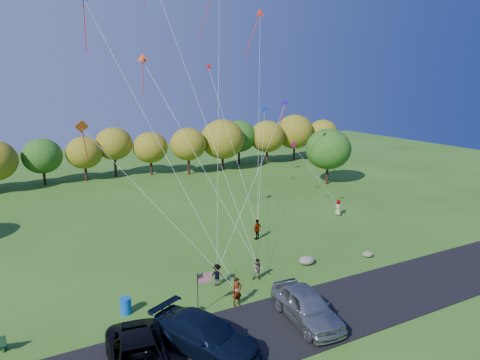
% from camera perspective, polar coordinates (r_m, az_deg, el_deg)
% --- Properties ---
extents(ground, '(140.00, 140.00, 0.00)m').
position_cam_1_polar(ground, '(28.74, 1.45, -15.02)').
color(ground, '#2F5819').
rests_on(ground, ground).
extents(asphalt_lane, '(44.00, 6.00, 0.06)m').
position_cam_1_polar(asphalt_lane, '(25.77, 6.03, -18.59)').
color(asphalt_lane, black).
rests_on(asphalt_lane, ground).
extents(treeline, '(75.28, 27.06, 8.57)m').
position_cam_1_polar(treeline, '(59.74, -18.23, 3.93)').
color(treeline, '#331D12').
rests_on(treeline, ground).
extents(minivan_dark, '(3.71, 6.51, 1.71)m').
position_cam_1_polar(minivan_dark, '(22.01, -13.31, -22.29)').
color(minivan_dark, black).
rests_on(minivan_dark, asphalt_lane).
extents(minivan_navy, '(4.97, 6.63, 1.79)m').
position_cam_1_polar(minivan_navy, '(23.12, -4.64, -19.92)').
color(minivan_navy, black).
rests_on(minivan_navy, asphalt_lane).
extents(minivan_silver, '(2.71, 5.72, 1.89)m').
position_cam_1_polar(minivan_silver, '(25.71, 8.87, -16.25)').
color(minivan_silver, gray).
rests_on(minivan_silver, asphalt_lane).
extents(flyer_a, '(0.71, 0.50, 1.83)m').
position_cam_1_polar(flyer_a, '(27.09, -0.40, -14.68)').
color(flyer_a, '#4C4C59').
rests_on(flyer_a, ground).
extents(flyer_b, '(0.93, 0.86, 1.54)m').
position_cam_1_polar(flyer_b, '(30.32, 2.42, -11.83)').
color(flyer_b, '#4C4C59').
rests_on(flyer_b, ground).
extents(flyer_c, '(1.13, 0.91, 1.52)m').
position_cam_1_polar(flyer_c, '(29.58, -3.09, -12.52)').
color(flyer_c, '#4C4C59').
rests_on(flyer_c, ground).
extents(flyer_d, '(1.15, 0.84, 1.82)m').
position_cam_1_polar(flyer_d, '(37.52, 2.32, -6.60)').
color(flyer_d, '#4C4C59').
rests_on(flyer_d, ground).
extents(flyer_e, '(0.95, 0.98, 1.70)m').
position_cam_1_polar(flyer_e, '(45.08, 12.96, -3.62)').
color(flyer_e, '#4C4C59').
rests_on(flyer_e, ground).
extents(trash_barrel, '(0.66, 0.66, 0.99)m').
position_cam_1_polar(trash_barrel, '(27.33, -15.00, -15.90)').
color(trash_barrel, '#0C4ABB').
rests_on(trash_barrel, ground).
extents(flag_assembly, '(0.96, 0.62, 2.58)m').
position_cam_1_polar(flag_assembly, '(25.93, -5.09, -13.52)').
color(flag_assembly, black).
rests_on(flag_assembly, ground).
extents(boulder_near, '(1.28, 1.00, 0.64)m').
position_cam_1_polar(boulder_near, '(33.22, 8.89, -10.53)').
color(boulder_near, gray).
rests_on(boulder_near, ground).
extents(boulder_far, '(0.89, 0.74, 0.46)m').
position_cam_1_polar(boulder_far, '(35.60, 16.68, -9.45)').
color(boulder_far, slate).
rests_on(boulder_far, ground).
extents(kites_aloft, '(20.91, 12.16, 18.52)m').
position_cam_1_polar(kites_aloft, '(38.58, -7.29, 22.02)').
color(kites_aloft, '#FF1C2E').
rests_on(kites_aloft, ground).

